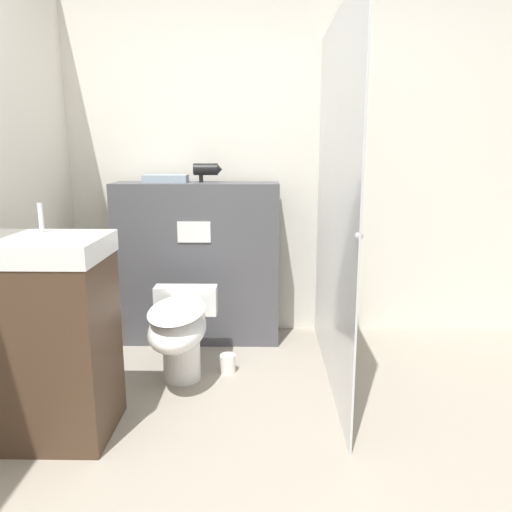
% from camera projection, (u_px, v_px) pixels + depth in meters
% --- Properties ---
extents(ground_plane, '(12.00, 12.00, 0.00)m').
position_uv_depth(ground_plane, '(257.00, 496.00, 1.99)').
color(ground_plane, '#9E9384').
extents(wall_back, '(8.00, 0.06, 2.50)m').
position_uv_depth(wall_back, '(261.00, 163.00, 3.60)').
color(wall_back, silver).
rests_on(wall_back, ground_plane).
extents(partition_panel, '(1.13, 0.32, 1.12)m').
position_uv_depth(partition_panel, '(198.00, 263.00, 3.51)').
color(partition_panel, '#4C4C51').
rests_on(partition_panel, ground_plane).
extents(shower_glass, '(0.04, 1.62, 2.08)m').
position_uv_depth(shower_glass, '(334.00, 205.00, 2.82)').
color(shower_glass, silver).
rests_on(shower_glass, ground_plane).
extents(toilet, '(0.39, 0.67, 0.51)m').
position_uv_depth(toilet, '(180.00, 330.00, 2.89)').
color(toilet, white).
rests_on(toilet, ground_plane).
extents(sink_vanity, '(0.65, 0.46, 1.10)m').
position_uv_depth(sink_vanity, '(40.00, 338.00, 2.33)').
color(sink_vanity, '#473323').
rests_on(sink_vanity, ground_plane).
extents(hair_drier, '(0.19, 0.08, 0.13)m').
position_uv_depth(hair_drier, '(207.00, 170.00, 3.39)').
color(hair_drier, black).
rests_on(hair_drier, partition_panel).
extents(folded_towel, '(0.30, 0.15, 0.05)m').
position_uv_depth(folded_towel, '(166.00, 179.00, 3.42)').
color(folded_towel, '#8C9EAD').
rests_on(folded_towel, partition_panel).
extents(spare_toilet_roll, '(0.10, 0.10, 0.11)m').
position_uv_depth(spare_toilet_roll, '(228.00, 363.00, 3.07)').
color(spare_toilet_roll, white).
rests_on(spare_toilet_roll, ground_plane).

